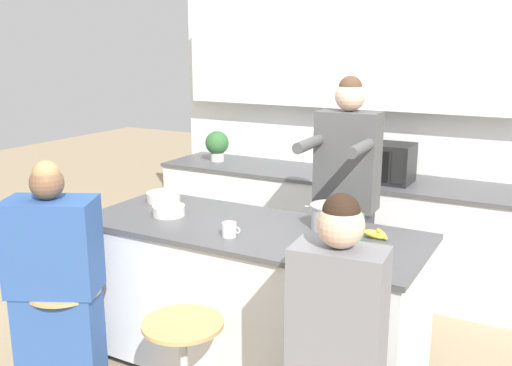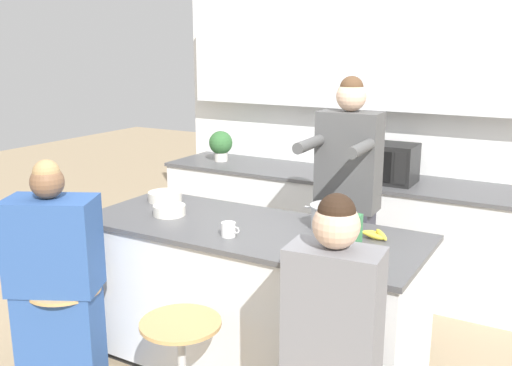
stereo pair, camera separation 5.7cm
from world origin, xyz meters
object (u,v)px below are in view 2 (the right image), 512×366
Objects in this scene: kitchen_island at (249,298)px; person_seated_near at (331,366)px; coffee_cup_near at (229,229)px; potted_plant at (221,144)px; banana_bunch at (375,234)px; cooking_pot at (331,217)px; juice_carton at (352,233)px; fruit_bowl at (165,196)px; person_wrapped_blanket at (56,286)px; bar_stool_leftmost at (68,328)px; person_cooking at (346,213)px; microwave at (383,162)px.

kitchen_island is 1.47× the size of person_seated_near.
potted_plant is (-1.28, 1.87, 0.10)m from coffee_cup_near.
person_seated_near is 8.35× the size of banana_bunch.
coffee_cup_near is 2.27m from potted_plant.
juice_carton is at bearing -50.65° from cooking_pot.
coffee_cup_near is (0.79, -0.41, 0.01)m from fruit_bowl.
person_wrapped_blanket is 2.46m from potted_plant.
cooking_pot is (1.26, 0.89, 0.64)m from bar_stool_leftmost.
bar_stool_leftmost is at bearing -78.91° from potted_plant.
person_cooking is at bearing 112.93° from juice_carton.
banana_bunch is at bearing 2.72° from person_wrapped_blanket.
bar_stool_leftmost is 0.28m from person_wrapped_blanket.
juice_carton is at bearing -77.44° from microwave.
cooking_pot is at bearing 129.35° from juice_carton.
person_seated_near is 6.51× the size of juice_carton.
person_cooking reaches higher than coffee_cup_near.
kitchen_island is 0.72m from cooking_pot.
fruit_bowl is 1.78m from microwave.
person_cooking is at bearing 48.89° from bar_stool_leftmost.
bar_stool_leftmost is 1.88× the size of cooking_pot.
banana_bunch is at bearing 27.11° from coffee_cup_near.
person_cooking is 1.93m from potted_plant.
person_cooking is 8.28× the size of juice_carton.
person_cooking is 1.86m from person_wrapped_blanket.
juice_carton is at bearing 21.59° from bar_stool_leftmost.
person_wrapped_blanket is 1.04m from coffee_cup_near.
coffee_cup_near is at bearing -136.92° from cooking_pot.
banana_bunch is 0.27m from juice_carton.
fruit_bowl is (-1.15, -0.46, 0.07)m from person_cooking.
person_seated_near reaches higher than juice_carton.
kitchen_island is 1.74m from microwave.
banana_bunch is at bearing -8.38° from cooking_pot.
person_cooking reaches higher than juice_carton.
bar_stool_leftmost is 2.65m from microwave.
person_cooking is (0.36, 0.67, 0.42)m from kitchen_island.
microwave is (-0.06, 0.94, 0.17)m from person_cooking.
person_wrapped_blanket reaches higher than banana_bunch.
person_seated_near is 1.04m from coffee_cup_near.
kitchen_island is 8.99× the size of fruit_bowl.
person_cooking is at bearing 104.00° from person_seated_near.
person_wrapped_blanket reaches higher than kitchen_island.
potted_plant is (-1.97, 1.75, 0.04)m from juice_carton.
fruit_bowl is 1.51m from juice_carton.
banana_bunch reaches higher than bar_stool_leftmost.
person_wrapped_blanket is 4.17× the size of cooking_pot.
cooking_pot is 1.96× the size of banana_bunch.
kitchen_island is 0.96m from fruit_bowl.
bar_stool_leftmost is 1.08m from fruit_bowl.
juice_carton is at bearing -11.42° from fruit_bowl.
kitchen_island is 1.50× the size of person_wrapped_blanket.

